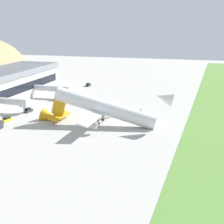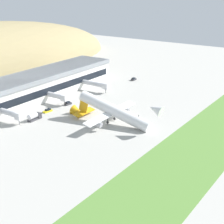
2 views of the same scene
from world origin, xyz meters
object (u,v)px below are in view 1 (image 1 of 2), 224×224
object	(u,v)px
cargo_airplane	(102,109)
traffic_cone_0	(64,115)
service_car_3	(88,85)
jetway_1	(15,102)
jetway_2	(54,89)
service_car_2	(7,119)
service_car_0	(28,110)

from	to	relation	value
cargo_airplane	traffic_cone_0	size ratio (longest dim) A/B	78.21
service_car_3	traffic_cone_0	xyz separation A→B (m)	(-58.93, -12.16, -0.38)
jetway_1	jetway_2	distance (m)	28.18
cargo_airplane	service_car_3	world-z (taller)	cargo_airplane
jetway_1	jetway_2	world-z (taller)	same
jetway_2	service_car_3	world-z (taller)	jetway_2
jetway_1	service_car_3	distance (m)	59.75
jetway_2	service_car_2	bearing A→B (deg)	-179.21
traffic_cone_0	jetway_1	bearing A→B (deg)	90.97
traffic_cone_0	service_car_0	bearing A→B (deg)	84.42
service_car_2	service_car_0	bearing A→B (deg)	-4.48
jetway_2	cargo_airplane	distance (m)	47.46
jetway_2	service_car_3	bearing A→B (deg)	-8.03
jetway_1	traffic_cone_0	world-z (taller)	jetway_1
jetway_1	cargo_airplane	distance (m)	35.94
service_car_3	service_car_0	bearing A→B (deg)	177.18
service_car_2	jetway_2	bearing A→B (deg)	0.79
jetway_2	service_car_0	bearing A→B (deg)	-176.58
service_car_2	traffic_cone_0	xyz separation A→B (m)	(11.64, -16.01, -0.30)
cargo_airplane	service_car_3	distance (m)	71.46
jetway_1	traffic_cone_0	distance (m)	19.42
jetway_1	jetway_2	size ratio (longest dim) A/B	0.72
jetway_2	jetway_1	bearing A→B (deg)	174.90
cargo_airplane	service_car_2	xyz separation A→B (m)	(-5.20, 32.35, -4.69)
jetway_2	cargo_airplane	world-z (taller)	cargo_airplane
jetway_1	traffic_cone_0	size ratio (longest dim) A/B	20.93
service_car_3	service_car_2	bearing A→B (deg)	176.87
service_car_2	cargo_airplane	bearing A→B (deg)	-80.87
cargo_airplane	service_car_0	xyz separation A→B (m)	(7.90, 31.32, -4.60)
service_car_0	jetway_2	bearing A→B (deg)	3.42
service_car_3	jetway_1	bearing A→B (deg)	173.35
service_car_0	traffic_cone_0	bearing A→B (deg)	-95.58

